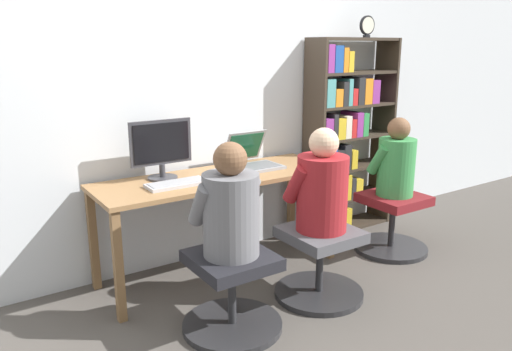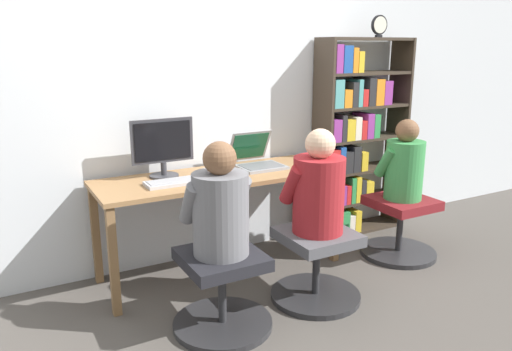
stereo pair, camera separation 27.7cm
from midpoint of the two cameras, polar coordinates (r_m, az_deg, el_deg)
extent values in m
plane|color=#4C4742|center=(3.47, -3.89, -12.63)|extent=(14.00, 14.00, 0.00)
cube|color=silver|center=(3.67, -9.35, 9.95)|extent=(10.00, 0.05, 2.60)
cube|color=olive|center=(3.45, -6.49, -0.24)|extent=(1.73, 0.58, 0.03)
cube|color=brown|center=(3.08, -18.01, -9.97)|extent=(0.05, 0.05, 0.69)
cube|color=brown|center=(3.80, 6.55, -4.52)|extent=(0.05, 0.05, 0.69)
cube|color=brown|center=(3.52, -20.29, -6.97)|extent=(0.05, 0.05, 0.69)
cube|color=brown|center=(4.17, 2.14, -2.68)|extent=(0.05, 0.05, 0.69)
cylinder|color=#333338|center=(3.43, -12.92, -0.27)|extent=(0.20, 0.20, 0.01)
cylinder|color=#333338|center=(3.41, -12.96, 0.54)|extent=(0.04, 0.04, 0.09)
cube|color=#333338|center=(3.37, -13.15, 3.71)|extent=(0.43, 0.02, 0.30)
cube|color=black|center=(3.36, -13.08, 3.67)|extent=(0.39, 0.01, 0.26)
cube|color=gray|center=(3.63, -1.94, 0.97)|extent=(0.33, 0.26, 0.02)
cube|color=slate|center=(3.62, -1.94, 1.15)|extent=(0.29, 0.20, 0.00)
cube|color=gray|center=(3.76, -3.48, 3.39)|extent=(0.33, 0.13, 0.23)
cube|color=#144C2D|center=(3.75, -3.43, 3.34)|extent=(0.29, 0.10, 0.20)
cube|color=#B2B2B7|center=(3.24, -11.45, -0.97)|extent=(0.39, 0.16, 0.02)
cube|color=#97979C|center=(3.24, -11.46, -0.75)|extent=(0.36, 0.13, 0.00)
ellipsoid|color=black|center=(3.35, -7.22, -0.14)|extent=(0.06, 0.11, 0.04)
cylinder|color=#262628|center=(3.03, -5.45, -16.68)|extent=(0.58, 0.58, 0.04)
cylinder|color=#262628|center=(2.93, -5.55, -13.42)|extent=(0.05, 0.05, 0.35)
cube|color=black|center=(2.84, -5.65, -9.65)|extent=(0.44, 0.44, 0.07)
cylinder|color=#262628|center=(3.37, 4.78, -13.24)|extent=(0.58, 0.58, 0.04)
cylinder|color=#262628|center=(3.28, 4.85, -10.23)|extent=(0.05, 0.05, 0.35)
cube|color=#4C4C51|center=(3.20, 4.93, -6.78)|extent=(0.44, 0.44, 0.07)
cylinder|color=slate|center=(2.74, -5.79, -4.56)|extent=(0.31, 0.31, 0.46)
sphere|color=brown|center=(2.65, -5.97, 1.87)|extent=(0.18, 0.18, 0.18)
cylinder|color=slate|center=(2.71, -9.26, -3.37)|extent=(0.09, 0.21, 0.26)
cylinder|color=slate|center=(2.84, -3.83, -2.37)|extent=(0.09, 0.21, 0.26)
cylinder|color=maroon|center=(3.11, 5.04, -2.09)|extent=(0.32, 0.32, 0.48)
sphere|color=beige|center=(3.03, 5.18, 3.72)|extent=(0.18, 0.18, 0.18)
cylinder|color=maroon|center=(3.05, 2.05, -1.00)|extent=(0.09, 0.21, 0.27)
cylinder|color=maroon|center=(3.23, 6.40, -0.19)|extent=(0.09, 0.21, 0.27)
cube|color=#382D23|center=(4.10, 4.67, 3.89)|extent=(0.02, 0.26, 1.65)
cube|color=#382D23|center=(4.65, 12.67, 4.86)|extent=(0.02, 0.26, 1.65)
cube|color=#382D23|center=(4.58, 8.51, -5.64)|extent=(0.80, 0.25, 0.02)
cube|color=#382D23|center=(4.50, 8.64, -2.40)|extent=(0.80, 0.25, 0.02)
cube|color=#382D23|center=(4.42, 8.78, 0.96)|extent=(0.80, 0.25, 0.02)
cube|color=#382D23|center=(4.37, 8.92, 4.42)|extent=(0.80, 0.25, 0.02)
cube|color=#382D23|center=(4.33, 9.06, 7.95)|extent=(0.80, 0.25, 0.02)
cube|color=#382D23|center=(4.31, 9.21, 11.53)|extent=(0.80, 0.25, 0.02)
cube|color=#382D23|center=(4.30, 9.36, 15.13)|extent=(0.80, 0.25, 0.02)
cube|color=#2D8C47|center=(4.31, 5.31, -5.23)|extent=(0.08, 0.21, 0.21)
cube|color=#262628|center=(4.35, 6.07, -5.23)|extent=(0.05, 0.19, 0.18)
cube|color=#2D8C47|center=(4.37, 6.84, -5.00)|extent=(0.08, 0.16, 0.20)
cube|color=silver|center=(4.42, 7.53, -5.09)|extent=(0.06, 0.16, 0.16)
cube|color=gold|center=(4.48, 7.92, -4.64)|extent=(0.06, 0.22, 0.19)
cube|color=red|center=(4.21, 5.30, -1.73)|extent=(0.05, 0.19, 0.22)
cube|color=#1E4C9E|center=(4.24, 6.04, -2.21)|extent=(0.05, 0.15, 0.14)
cube|color=#8C338C|center=(4.28, 6.55, -1.89)|extent=(0.05, 0.17, 0.16)
cube|color=red|center=(4.31, 7.08, -1.81)|extent=(0.04, 0.17, 0.16)
cube|color=#2D8C47|center=(4.34, 7.54, -1.32)|extent=(0.04, 0.18, 0.22)
cube|color=gold|center=(4.36, 8.13, -1.22)|extent=(0.05, 0.16, 0.22)
cube|color=#262628|center=(4.41, 8.56, -1.29)|extent=(0.05, 0.19, 0.19)
cube|color=gold|center=(4.47, 9.09, -1.24)|extent=(0.08, 0.21, 0.17)
cube|color=red|center=(4.14, 5.61, 1.77)|extent=(0.08, 0.18, 0.21)
cube|color=#1E4C9E|center=(4.17, 6.47, 1.96)|extent=(0.05, 0.15, 0.22)
cube|color=#262628|center=(4.23, 7.07, 1.80)|extent=(0.08, 0.17, 0.18)
cube|color=#262628|center=(4.27, 8.02, 2.12)|extent=(0.08, 0.15, 0.21)
cube|color=gold|center=(4.34, 8.70, 1.94)|extent=(0.07, 0.17, 0.16)
cube|color=#8C338C|center=(4.09, 5.75, 5.29)|extent=(0.08, 0.17, 0.18)
cube|color=#262628|center=(4.15, 6.32, 5.61)|extent=(0.05, 0.21, 0.21)
cube|color=gold|center=(4.20, 7.01, 5.43)|extent=(0.08, 0.21, 0.17)
cube|color=silver|center=(4.23, 7.99, 5.56)|extent=(0.06, 0.17, 0.19)
cube|color=red|center=(4.29, 8.47, 5.45)|extent=(0.05, 0.20, 0.16)
cube|color=#8C338C|center=(4.33, 9.10, 5.85)|extent=(0.07, 0.21, 0.21)
cube|color=#2D8C47|center=(4.38, 9.77, 5.86)|extent=(0.06, 0.21, 0.20)
cube|color=teal|center=(4.06, 5.89, 9.36)|extent=(0.09, 0.17, 0.22)
cube|color=orange|center=(4.12, 6.78, 8.86)|extent=(0.08, 0.18, 0.14)
cube|color=#262628|center=(4.17, 7.52, 9.28)|extent=(0.06, 0.19, 0.20)
cube|color=teal|center=(4.21, 7.99, 9.45)|extent=(0.04, 0.21, 0.22)
cube|color=red|center=(4.25, 8.48, 8.94)|extent=(0.05, 0.21, 0.14)
cube|color=#262628|center=(4.30, 9.21, 9.56)|extent=(0.07, 0.21, 0.22)
cube|color=orange|center=(4.35, 10.01, 9.51)|extent=(0.09, 0.21, 0.21)
cube|color=#8C338C|center=(4.42, 10.85, 9.44)|extent=(0.08, 0.22, 0.20)
cube|color=#8C338C|center=(4.03, 5.89, 13.15)|extent=(0.06, 0.16, 0.22)
cube|color=#1E4C9E|center=(4.08, 6.84, 13.08)|extent=(0.09, 0.16, 0.21)
cube|color=orange|center=(4.14, 7.56, 12.96)|extent=(0.05, 0.17, 0.19)
cube|color=gold|center=(4.17, 8.27, 12.76)|extent=(0.05, 0.15, 0.16)
cube|color=black|center=(4.29, 10.66, 15.37)|extent=(0.05, 0.03, 0.02)
cylinder|color=black|center=(4.29, 10.72, 16.52)|extent=(0.15, 0.02, 0.15)
cylinder|color=silver|center=(4.28, 10.83, 16.52)|extent=(0.13, 0.00, 0.13)
cylinder|color=#262628|center=(4.14, 13.24, -8.04)|extent=(0.58, 0.58, 0.04)
cylinder|color=#262628|center=(4.07, 13.40, -5.51)|extent=(0.05, 0.05, 0.35)
cube|color=maroon|center=(4.01, 13.57, -2.66)|extent=(0.44, 0.44, 0.07)
cylinder|color=#388C47|center=(3.94, 13.80, 0.91)|extent=(0.28, 0.28, 0.44)
sphere|color=brown|center=(3.88, 14.07, 5.19)|extent=(0.17, 0.17, 0.17)
cylinder|color=#388C47|center=(3.87, 11.82, 1.77)|extent=(0.08, 0.19, 0.25)
cylinder|color=#388C47|center=(4.06, 14.48, 2.22)|extent=(0.08, 0.19, 0.25)
camera|label=1|loc=(0.14, -92.36, -0.62)|focal=35.00mm
camera|label=2|loc=(0.14, 87.64, 0.62)|focal=35.00mm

